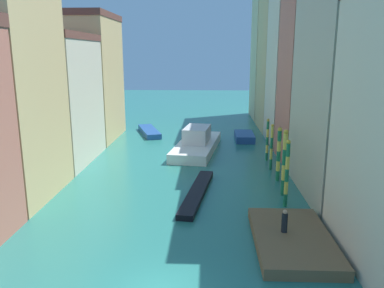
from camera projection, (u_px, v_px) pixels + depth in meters
name	position (u px, v px, depth m)	size (l,w,h in m)	color
ground_plane	(187.00, 157.00, 41.87)	(154.00, 154.00, 0.00)	#28756B
building_left_1	(4.00, 85.00, 28.62)	(6.40, 9.11, 17.11)	#DBB77A
building_left_2	(58.00, 99.00, 38.95)	(6.40, 10.93, 12.79)	beige
building_left_3	(90.00, 77.00, 49.44)	(6.40, 10.91, 15.68)	#DBB77A
building_right_1	(350.00, 81.00, 29.09)	(6.40, 11.51, 17.58)	#BCB299
building_right_2	(316.00, 70.00, 38.44)	(6.40, 7.68, 18.43)	#C6705B
building_right_3	(298.00, 60.00, 46.46)	(6.40, 8.46, 20.01)	beige
building_right_4	(283.00, 55.00, 55.45)	(6.40, 10.14, 21.26)	#DBB77A
building_right_5	(272.00, 55.00, 65.30)	(6.40, 9.24, 20.94)	beige
waterfront_dock	(292.00, 239.00, 22.67)	(4.35, 7.75, 0.64)	brown
person_on_dock	(285.00, 222.00, 22.75)	(0.36, 0.36, 1.39)	black
mooring_pole_0	(287.00, 173.00, 27.86)	(0.31, 0.31, 4.95)	#197247
mooring_pole_1	(284.00, 162.00, 30.06)	(0.38, 0.38, 5.24)	#197247
mooring_pole_2	(279.00, 154.00, 33.57)	(0.37, 0.37, 4.75)	#197247
mooring_pole_3	(271.00, 147.00, 36.75)	(0.28, 0.28, 4.44)	#197247
mooring_pole_4	(267.00, 139.00, 40.01)	(0.29, 0.29, 4.38)	#197247
vaporetto_white	(197.00, 143.00, 44.37)	(5.72, 12.98, 2.75)	white
gondola_black	(197.00, 192.00, 30.61)	(2.59, 10.21, 0.43)	black
motorboat_0	(149.00, 132.00, 53.61)	(4.28, 8.04, 0.69)	#234C93
motorboat_1	(244.00, 137.00, 49.93)	(2.34, 5.10, 0.88)	#234C93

